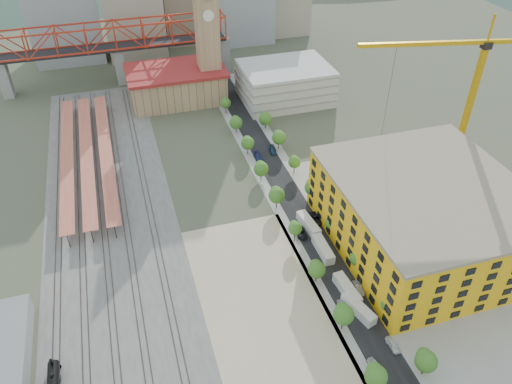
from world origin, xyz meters
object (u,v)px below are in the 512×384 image
object	(u,v)px
clock_tower	(207,27)
site_trailer_c	(323,249)
site_trailer_b	(347,290)
car_0	(376,366)
tower_crane	(464,84)
construction_building	(425,215)
site_trailer_d	(309,224)
site_trailer_a	(358,309)

from	to	relation	value
clock_tower	site_trailer_c	world-z (taller)	clock_tower
site_trailer_b	car_0	distance (m)	20.45
tower_crane	car_0	world-z (taller)	tower_crane
construction_building	car_0	bearing A→B (deg)	-132.99
construction_building	site_trailer_c	world-z (taller)	construction_building
car_0	tower_crane	bearing A→B (deg)	37.43
tower_crane	site_trailer_c	bearing A→B (deg)	-156.26
site_trailer_d	car_0	bearing A→B (deg)	-100.00
clock_tower	site_trailer_b	distance (m)	114.49
site_trailer_c	site_trailer_a	bearing A→B (deg)	-89.93
clock_tower	site_trailer_a	bearing A→B (deg)	-86.09
site_trailer_b	site_trailer_c	xyz separation A→B (m)	(0.00, 14.49, -0.01)
site_trailer_b	clock_tower	bearing A→B (deg)	89.35
site_trailer_b	site_trailer_d	world-z (taller)	site_trailer_d
clock_tower	car_0	bearing A→B (deg)	-87.82
site_trailer_d	construction_building	bearing A→B (deg)	-34.10
site_trailer_a	site_trailer_b	world-z (taller)	site_trailer_b
site_trailer_a	car_0	bearing A→B (deg)	-118.30
construction_building	site_trailer_a	xyz separation A→B (m)	(-26.00, -16.93, -8.11)
site_trailer_a	site_trailer_c	distance (m)	20.54
construction_building	car_0	world-z (taller)	construction_building
construction_building	site_trailer_d	bearing A→B (deg)	152.07
construction_building	site_trailer_a	bearing A→B (deg)	-146.92
site_trailer_c	car_0	xyz separation A→B (m)	(-3.00, -34.72, -0.61)
construction_building	car_0	size ratio (longest dim) A/B	11.83
tower_crane	car_0	size ratio (longest dim) A/B	11.83
site_trailer_c	site_trailer_b	bearing A→B (deg)	-89.93
tower_crane	car_0	xyz separation A→B (m)	(-52.20, -56.36, -30.50)
construction_building	clock_tower	bearing A→B (deg)	108.78
site_trailer_c	site_trailer_d	bearing A→B (deg)	90.07
site_trailer_a	site_trailer_d	world-z (taller)	site_trailer_d
site_trailer_b	car_0	bearing A→B (deg)	-103.21
clock_tower	site_trailer_d	bearing A→B (deg)	-84.70
clock_tower	site_trailer_d	distance (m)	90.80
clock_tower	site_trailer_c	xyz separation A→B (m)	(8.00, -96.39, -27.36)
site_trailer_b	site_trailer_d	distance (m)	24.67
site_trailer_c	tower_crane	bearing A→B (deg)	23.80
site_trailer_b	site_trailer_d	xyz separation A→B (m)	(0.00, 24.67, 0.01)
car_0	construction_building	bearing A→B (deg)	37.25
car_0	site_trailer_c	bearing A→B (deg)	75.30
site_trailer_d	car_0	distance (m)	45.00
clock_tower	site_trailer_b	size ratio (longest dim) A/B	5.30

